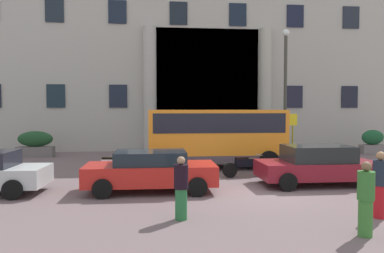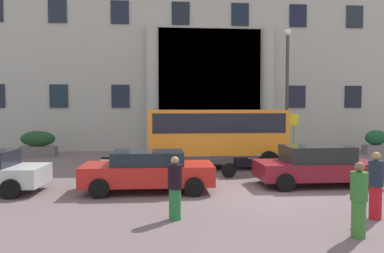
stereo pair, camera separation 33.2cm
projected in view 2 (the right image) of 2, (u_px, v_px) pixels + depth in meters
The scene contains 16 objects.
ground_plane at pixel (260, 196), 12.44m from camera, with size 80.00×64.00×0.12m, color #675558.
office_building_facade at pixel (203, 39), 29.46m from camera, with size 34.18×9.67×16.28m.
orange_minibus at pixel (216, 133), 17.78m from camera, with size 6.28×2.53×2.72m.
bus_stop_sign at pixel (294, 132), 19.77m from camera, with size 0.44×0.08×2.51m.
hedge_planter_entrance_left at pixel (263, 143), 23.12m from camera, with size 1.96×0.75×1.44m.
hedge_planter_entrance_right at pixel (38, 144), 22.09m from camera, with size 2.05×0.70×1.49m.
hedge_planter_far_west at pixel (174, 145), 22.33m from camera, with size 1.87×0.71×1.35m.
hedge_planter_west at pixel (376, 142), 23.33m from camera, with size 1.46×0.71×1.47m.
parked_sedan_far at pixel (316, 165), 13.79m from camera, with size 4.28×2.12×1.44m.
parked_hatchback_near at pixel (148, 170), 12.78m from camera, with size 4.33×2.04×1.36m.
scooter_by_planter at pixel (111, 166), 15.40m from camera, with size 2.03×0.60×0.89m.
motorcycle_far_end at pixel (244, 166), 15.47m from camera, with size 1.98×0.68×0.89m.
pedestrian_child_trailing at pixel (359, 200), 8.18m from camera, with size 0.36×0.36×1.63m.
pedestrian_man_red_shirt at pixel (175, 188), 9.51m from camera, with size 0.36×0.36×1.59m.
pedestrian_man_crossing at pixel (376, 185), 9.56m from camera, with size 0.36×0.36×1.69m.
lamppost_plaza_centre at pixel (287, 83), 21.43m from camera, with size 0.40×0.40×7.22m.
Camera 2 is at (-3.18, -12.11, 2.77)m, focal length 35.78 mm.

